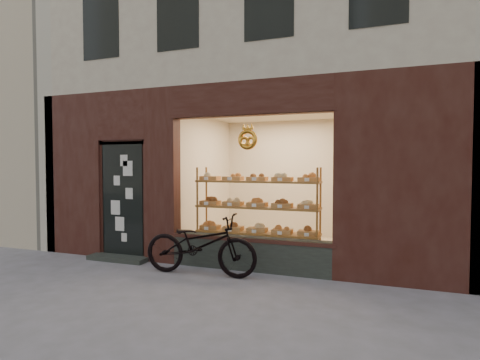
% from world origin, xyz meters
% --- Properties ---
extents(ground, '(90.00, 90.00, 0.00)m').
position_xyz_m(ground, '(0.00, 0.00, 0.00)').
color(ground, '#58585D').
extents(bakery_building, '(7.20, 7.28, 9.00)m').
position_xyz_m(bakery_building, '(0.04, 5.29, 5.58)').
color(bakery_building, '#41231E').
rests_on(bakery_building, ground).
extents(display_shelf, '(2.20, 0.45, 1.70)m').
position_xyz_m(display_shelf, '(0.45, 2.55, 0.88)').
color(display_shelf, brown).
rests_on(display_shelf, ground).
extents(bicycle, '(1.89, 0.76, 0.97)m').
position_xyz_m(bicycle, '(-0.20, 1.60, 0.49)').
color(bicycle, black).
rests_on(bicycle, ground).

